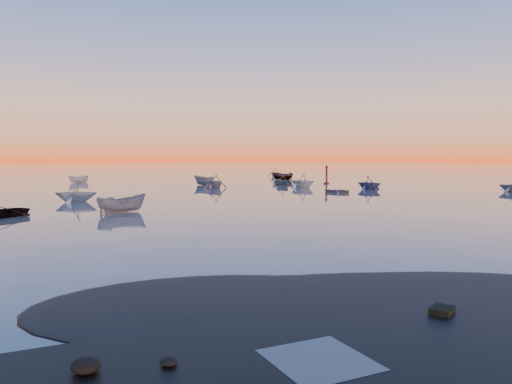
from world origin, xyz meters
TOP-DOWN VIEW (x-y plane):
  - ground at (0.00, 100.00)m, footprint 600.00×600.00m
  - moored_fleet at (0.00, 53.00)m, footprint 124.00×58.00m
  - boat_near_center at (-11.98, 24.00)m, footprint 2.30×4.14m
  - channel_marker at (25.94, 52.32)m, footprint 0.89×0.89m

SIDE VIEW (x-z plane):
  - ground at x=0.00m, z-range 0.00..0.00m
  - moored_fleet at x=0.00m, z-range -0.60..0.60m
  - boat_near_center at x=-11.98m, z-range -0.68..0.68m
  - channel_marker at x=25.94m, z-range -0.33..2.83m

